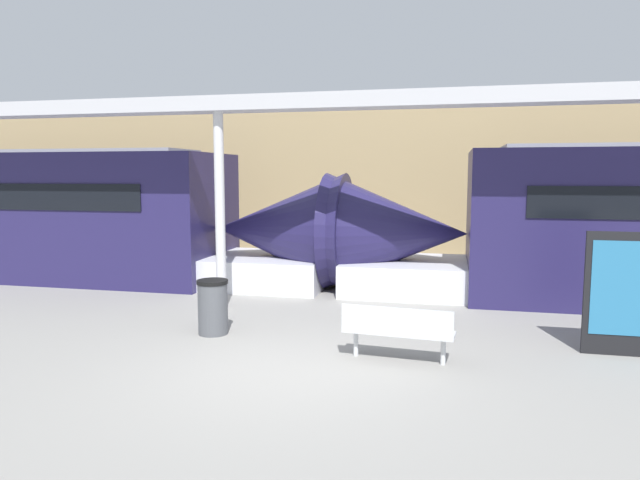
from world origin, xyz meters
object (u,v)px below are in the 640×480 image
object	(u,v)px
trash_bin	(213,307)
bench_near	(398,329)
support_column_near	(220,212)
poster_board	(626,294)

from	to	relation	value
trash_bin	bench_near	bearing A→B (deg)	-13.55
support_column_near	bench_near	bearing A→B (deg)	-34.49
bench_near	support_column_near	xyz separation A→B (m)	(-3.67, 2.52, 1.41)
poster_board	support_column_near	bearing A→B (deg)	167.46
poster_board	trash_bin	bearing A→B (deg)	-177.58
poster_board	support_column_near	size ratio (longest dim) A/B	0.48
poster_board	support_column_near	distance (m)	7.06
bench_near	poster_board	world-z (taller)	poster_board
trash_bin	support_column_near	size ratio (longest dim) A/B	0.24
bench_near	poster_board	distance (m)	3.33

